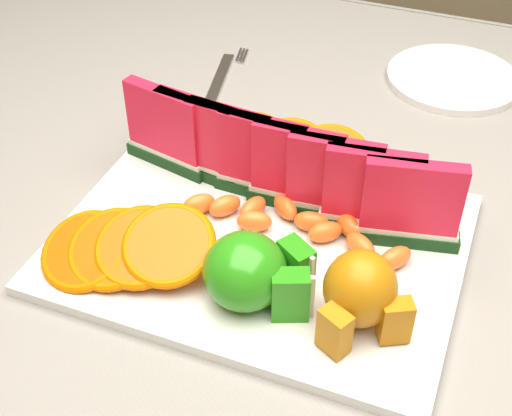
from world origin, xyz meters
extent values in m
cube|color=#472817|center=(0.00, 0.00, 0.73)|extent=(1.40, 0.90, 0.03)
cube|color=#472817|center=(-0.64, 0.39, 0.36)|extent=(0.06, 0.06, 0.72)
cube|color=gray|center=(0.00, 0.00, 0.75)|extent=(1.52, 1.02, 0.01)
cube|color=gray|center=(0.00, 0.51, 0.66)|extent=(1.52, 0.01, 0.20)
cube|color=silver|center=(-0.04, -0.09, 0.76)|extent=(0.40, 0.30, 0.01)
ellipsoid|color=#2D8509|center=(-0.02, -0.17, 0.80)|extent=(0.08, 0.08, 0.07)
cube|color=#2D8509|center=(0.03, -0.18, 0.80)|extent=(0.04, 0.03, 0.05)
cube|color=beige|center=(0.03, -0.18, 0.80)|extent=(0.03, 0.02, 0.05)
cube|color=#2D8509|center=(0.02, -0.14, 0.80)|extent=(0.04, 0.04, 0.05)
cube|color=beige|center=(0.02, -0.14, 0.80)|extent=(0.03, 0.02, 0.05)
ellipsoid|color=#A29018|center=(0.08, -0.16, 0.81)|extent=(0.07, 0.07, 0.07)
cube|color=#A29018|center=(0.07, -0.20, 0.79)|extent=(0.03, 0.03, 0.04)
cube|color=#A29018|center=(0.12, -0.17, 0.79)|extent=(0.03, 0.03, 0.04)
cylinder|color=silver|center=(0.09, 0.31, 0.76)|extent=(0.22, 0.22, 0.01)
cube|color=silver|center=(-0.20, 0.18, 0.76)|extent=(0.05, 0.17, 0.00)
cube|color=silver|center=(-0.21, 0.27, 0.76)|extent=(0.01, 0.04, 0.00)
cube|color=silver|center=(-0.20, 0.27, 0.76)|extent=(0.01, 0.04, 0.00)
cube|color=silver|center=(-0.20, 0.27, 0.76)|extent=(0.01, 0.04, 0.00)
cube|color=#073510|center=(-0.18, -0.01, 0.78)|extent=(0.11, 0.04, 0.01)
cube|color=silver|center=(-0.18, -0.01, 0.79)|extent=(0.10, 0.04, 0.01)
cube|color=red|center=(-0.18, -0.01, 0.83)|extent=(0.10, 0.04, 0.08)
cube|color=#073510|center=(-0.14, -0.02, 0.78)|extent=(0.11, 0.04, 0.01)
cube|color=silver|center=(-0.14, -0.02, 0.79)|extent=(0.10, 0.03, 0.01)
cube|color=red|center=(-0.14, -0.02, 0.83)|extent=(0.10, 0.03, 0.08)
cube|color=#073510|center=(-0.10, -0.02, 0.78)|extent=(0.11, 0.03, 0.01)
cube|color=silver|center=(-0.10, -0.02, 0.79)|extent=(0.10, 0.03, 0.01)
cube|color=red|center=(-0.10, -0.02, 0.83)|extent=(0.10, 0.02, 0.08)
cube|color=#073510|center=(-0.06, -0.03, 0.78)|extent=(0.11, 0.02, 0.01)
cube|color=silver|center=(-0.06, -0.03, 0.79)|extent=(0.10, 0.02, 0.01)
cube|color=red|center=(-0.06, -0.03, 0.83)|extent=(0.10, 0.02, 0.08)
cube|color=#073510|center=(-0.02, -0.03, 0.78)|extent=(0.11, 0.02, 0.01)
cube|color=silver|center=(-0.02, -0.03, 0.79)|extent=(0.10, 0.02, 0.01)
cube|color=red|center=(-0.02, -0.03, 0.83)|extent=(0.10, 0.02, 0.08)
cube|color=#073510|center=(0.02, -0.04, 0.78)|extent=(0.11, 0.03, 0.01)
cube|color=silver|center=(0.02, -0.04, 0.79)|extent=(0.10, 0.03, 0.01)
cube|color=red|center=(0.02, -0.04, 0.83)|extent=(0.10, 0.02, 0.08)
cube|color=#073510|center=(0.06, -0.04, 0.78)|extent=(0.11, 0.04, 0.01)
cube|color=silver|center=(0.06, -0.04, 0.79)|extent=(0.10, 0.03, 0.01)
cube|color=red|center=(0.06, -0.04, 0.83)|extent=(0.10, 0.03, 0.08)
cube|color=#073510|center=(0.10, -0.04, 0.78)|extent=(0.11, 0.04, 0.01)
cube|color=silver|center=(0.10, -0.04, 0.79)|extent=(0.10, 0.04, 0.01)
cube|color=red|center=(0.10, -0.04, 0.83)|extent=(0.10, 0.04, 0.08)
cylinder|color=#D94603|center=(-0.18, -0.18, 0.79)|extent=(0.10, 0.09, 0.04)
torus|color=#D13D05|center=(-0.18, -0.18, 0.79)|extent=(0.11, 0.11, 0.04)
cylinder|color=#D94603|center=(-0.15, -0.18, 0.79)|extent=(0.09, 0.09, 0.04)
torus|color=#D13D05|center=(-0.15, -0.18, 0.79)|extent=(0.10, 0.10, 0.04)
cylinder|color=#D94603|center=(-0.13, -0.17, 0.80)|extent=(0.08, 0.08, 0.04)
torus|color=#D13D05|center=(-0.13, -0.17, 0.80)|extent=(0.09, 0.09, 0.04)
cylinder|color=#D94603|center=(-0.10, -0.16, 0.80)|extent=(0.09, 0.09, 0.04)
torus|color=#D13D05|center=(-0.10, -0.16, 0.80)|extent=(0.10, 0.10, 0.04)
cylinder|color=#D94603|center=(-0.15, 0.04, 0.78)|extent=(0.08, 0.08, 0.03)
torus|color=#D13D05|center=(-0.15, 0.04, 0.78)|extent=(0.09, 0.09, 0.03)
cylinder|color=#D94603|center=(-0.10, 0.04, 0.79)|extent=(0.09, 0.09, 0.03)
torus|color=#D13D05|center=(-0.10, 0.04, 0.79)|extent=(0.10, 0.10, 0.03)
cylinder|color=#D94603|center=(-0.05, 0.04, 0.79)|extent=(0.09, 0.09, 0.03)
torus|color=#D13D05|center=(-0.05, 0.04, 0.79)|extent=(0.11, 0.11, 0.03)
cylinder|color=#D94603|center=(0.00, 0.04, 0.79)|extent=(0.10, 0.10, 0.03)
torus|color=#D13D05|center=(0.00, 0.04, 0.79)|extent=(0.11, 0.11, 0.03)
ellipsoid|color=orange|center=(-0.11, -0.08, 0.78)|extent=(0.04, 0.04, 0.02)
ellipsoid|color=orange|center=(-0.08, -0.07, 0.78)|extent=(0.04, 0.04, 0.02)
ellipsoid|color=orange|center=(-0.05, -0.06, 0.78)|extent=(0.03, 0.04, 0.02)
ellipsoid|color=orange|center=(-0.05, -0.08, 0.78)|extent=(0.04, 0.03, 0.02)
ellipsoid|color=orange|center=(-0.02, -0.05, 0.78)|extent=(0.04, 0.04, 0.02)
ellipsoid|color=orange|center=(0.01, -0.06, 0.78)|extent=(0.04, 0.02, 0.02)
ellipsoid|color=orange|center=(0.03, -0.07, 0.78)|extent=(0.04, 0.04, 0.02)
ellipsoid|color=orange|center=(0.04, -0.05, 0.78)|extent=(0.04, 0.04, 0.02)
ellipsoid|color=orange|center=(0.06, -0.08, 0.78)|extent=(0.04, 0.03, 0.02)
ellipsoid|color=orange|center=(0.10, -0.08, 0.78)|extent=(0.04, 0.04, 0.02)
camera|label=1|loc=(0.15, -0.58, 1.26)|focal=50.00mm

